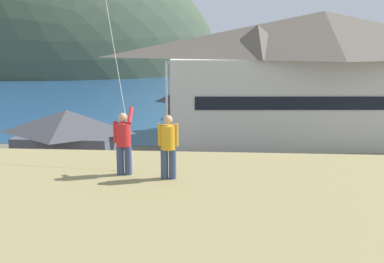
% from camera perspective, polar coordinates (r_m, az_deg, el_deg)
% --- Properties ---
extents(ground_plane, '(600.00, 600.00, 0.00)m').
position_cam_1_polar(ground_plane, '(23.94, -0.32, -12.33)').
color(ground_plane, '#66604C').
extents(parking_lot_pad, '(40.00, 20.00, 0.10)m').
position_cam_1_polar(parking_lot_pad, '(28.55, 0.42, -8.11)').
color(parking_lot_pad, gray).
rests_on(parking_lot_pad, ground).
extents(bay_water, '(360.00, 84.00, 0.03)m').
position_cam_1_polar(bay_water, '(82.36, 2.73, 5.13)').
color(bay_water, navy).
rests_on(bay_water, ground).
extents(far_hill_west_ridge, '(84.59, 69.52, 65.58)m').
position_cam_1_polar(far_hill_west_ridge, '(137.47, -14.78, 7.50)').
color(far_hill_west_ridge, '#42513D').
rests_on(far_hill_west_ridge, ground).
extents(harbor_lodge, '(29.19, 11.82, 11.80)m').
position_cam_1_polar(harbor_lodge, '(43.62, 15.64, 6.81)').
color(harbor_lodge, beige).
rests_on(harbor_lodge, ground).
extents(storage_shed_near_lot, '(6.76, 4.98, 4.83)m').
position_cam_1_polar(storage_shed_near_lot, '(32.71, -15.02, -1.41)').
color(storage_shed_near_lot, '#474C56').
rests_on(storage_shed_near_lot, ground).
extents(storage_shed_waterside, '(5.66, 5.75, 4.87)m').
position_cam_1_polar(storage_shed_waterside, '(46.17, -0.33, 2.86)').
color(storage_shed_waterside, '#756B5B').
rests_on(storage_shed_waterside, ground).
extents(wharf_dock, '(3.20, 10.22, 0.70)m').
position_cam_1_polar(wharf_dock, '(54.10, 2.53, 1.87)').
color(wharf_dock, '#70604C').
rests_on(wharf_dock, ground).
extents(moored_boat_wharfside, '(1.88, 5.84, 2.16)m').
position_cam_1_polar(moored_boat_wharfside, '(54.88, -0.84, 2.42)').
color(moored_boat_wharfside, '#A8A399').
rests_on(moored_boat_wharfside, ground).
extents(moored_boat_outer_mooring, '(2.96, 7.77, 2.16)m').
position_cam_1_polar(moored_boat_outer_mooring, '(54.74, 6.29, 2.32)').
color(moored_boat_outer_mooring, '#A8A399').
rests_on(moored_boat_outer_mooring, ground).
extents(parked_car_front_row_silver, '(4.21, 2.07, 1.82)m').
position_cam_1_polar(parked_car_front_row_silver, '(26.69, -16.97, -7.79)').
color(parked_car_front_row_silver, red).
rests_on(parked_car_front_row_silver, parking_lot_pad).
extents(parked_car_corner_spot, '(4.35, 2.37, 1.82)m').
position_cam_1_polar(parked_car_corner_spot, '(23.86, 11.48, -9.89)').
color(parked_car_corner_spot, slate).
rests_on(parked_car_corner_spot, parking_lot_pad).
extents(parked_car_lone_by_shed, '(4.28, 2.21, 1.82)m').
position_cam_1_polar(parked_car_lone_by_shed, '(29.76, 6.89, -5.28)').
color(parked_car_lone_by_shed, slate).
rests_on(parked_car_lone_by_shed, parking_lot_pad).
extents(parked_car_mid_row_far, '(4.23, 2.12, 1.82)m').
position_cam_1_polar(parked_car_mid_row_far, '(24.04, -0.14, -9.47)').
color(parked_car_mid_row_far, black).
rests_on(parked_car_mid_row_far, parking_lot_pad).
extents(parking_light_pole, '(0.24, 0.78, 7.85)m').
position_cam_1_polar(parking_light_pole, '(32.98, -3.16, 2.76)').
color(parking_light_pole, '#ADADB2').
rests_on(parking_light_pole, parking_lot_pad).
extents(person_kite_flyer, '(0.51, 0.67, 1.86)m').
position_cam_1_polar(person_kite_flyer, '(12.84, -8.44, -1.18)').
color(person_kite_flyer, '#384770').
rests_on(person_kite_flyer, grassy_hill_foreground).
extents(person_companion, '(0.55, 0.40, 1.74)m').
position_cam_1_polar(person_companion, '(12.35, -2.95, -1.66)').
color(person_companion, '#384770').
rests_on(person_companion, grassy_hill_foreground).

